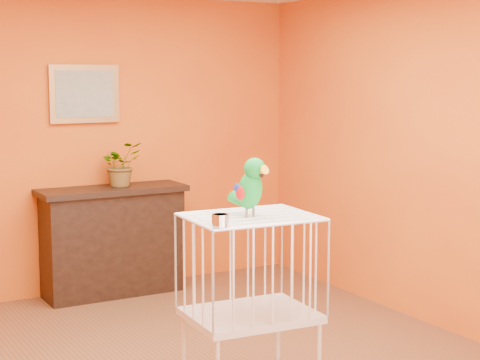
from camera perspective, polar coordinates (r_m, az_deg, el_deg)
room_shell at (r=5.03m, az=-2.85°, el=3.63°), size 4.50×4.50×4.50m
console_cabinet at (r=7.09m, az=-9.02°, el=-4.30°), size 1.28×0.46×0.95m
potted_plant at (r=6.99m, az=-8.36°, el=0.73°), size 0.42×0.45×0.30m
framed_picture at (r=7.07m, az=-10.99°, el=6.03°), size 0.62×0.04×0.50m
birdcage at (r=4.76m, az=0.74°, el=-8.93°), size 0.76×0.60×1.11m
feed_cup at (r=4.30m, az=-1.40°, el=-2.88°), size 0.10×0.10×0.07m
parrot at (r=4.61m, az=0.74°, el=-0.44°), size 0.18×0.31×0.35m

